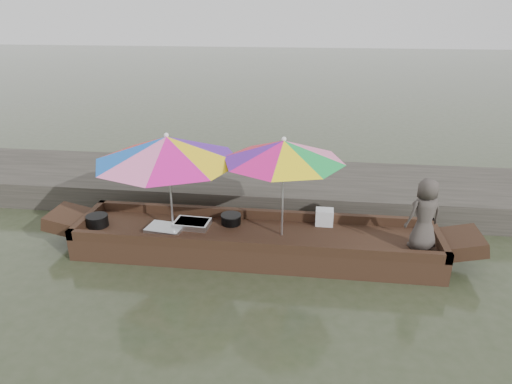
# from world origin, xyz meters

# --- Properties ---
(water) EXTENTS (80.00, 80.00, 0.00)m
(water) POSITION_xyz_m (0.00, 0.00, 0.00)
(water) COLOR #2F3922
(water) RESTS_ON ground
(dock) EXTENTS (22.00, 2.20, 0.50)m
(dock) POSITION_xyz_m (0.00, 2.20, 0.25)
(dock) COLOR #2D2B26
(dock) RESTS_ON ground
(boat_hull) EXTENTS (5.58, 1.20, 0.35)m
(boat_hull) POSITION_xyz_m (0.00, 0.00, 0.17)
(boat_hull) COLOR #342016
(boat_hull) RESTS_ON water
(cooking_pot) EXTENTS (0.34, 0.34, 0.18)m
(cooking_pot) POSITION_xyz_m (-2.54, -0.07, 0.44)
(cooking_pot) COLOR black
(cooking_pot) RESTS_ON boat_hull
(tray_crayfish) EXTENTS (0.58, 0.42, 0.09)m
(tray_crayfish) POSITION_xyz_m (-1.03, 0.11, 0.39)
(tray_crayfish) COLOR silver
(tray_crayfish) RESTS_ON boat_hull
(tray_scallop) EXTENTS (0.61, 0.46, 0.06)m
(tray_scallop) POSITION_xyz_m (-1.42, -0.08, 0.38)
(tray_scallop) COLOR silver
(tray_scallop) RESTS_ON boat_hull
(charcoal_grill) EXTENTS (0.31, 0.31, 0.15)m
(charcoal_grill) POSITION_xyz_m (-0.43, 0.28, 0.42)
(charcoal_grill) COLOR black
(charcoal_grill) RESTS_ON boat_hull
(supply_bag) EXTENTS (0.28, 0.22, 0.26)m
(supply_bag) POSITION_xyz_m (1.06, 0.45, 0.48)
(supply_bag) COLOR silver
(supply_bag) RESTS_ON boat_hull
(vendor) EXTENTS (0.62, 0.52, 1.08)m
(vendor) POSITION_xyz_m (2.44, -0.16, 0.89)
(vendor) COLOR #3F3935
(vendor) RESTS_ON boat_hull
(umbrella_bow) EXTENTS (2.32, 2.32, 1.55)m
(umbrella_bow) POSITION_xyz_m (-1.31, 0.00, 1.12)
(umbrella_bow) COLOR #5214A5
(umbrella_bow) RESTS_ON boat_hull
(umbrella_stern) EXTENTS (1.97, 1.97, 1.55)m
(umbrella_stern) POSITION_xyz_m (0.41, 0.00, 1.12)
(umbrella_stern) COLOR pink
(umbrella_stern) RESTS_ON boat_hull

